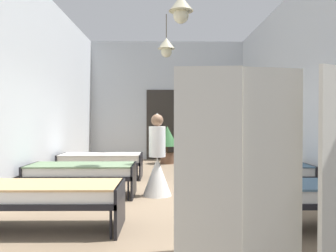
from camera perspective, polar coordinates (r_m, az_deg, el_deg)
ground_plane at (r=6.39m, az=0.15°, el=-11.80°), size 5.83×12.20×0.10m
room_shell at (r=7.44m, az=0.04°, el=6.20°), size 5.63×11.80×4.07m
bed_left_row_0 at (r=4.67m, az=-19.44°, el=-10.52°), size 1.90×0.84×0.57m
bed_right_row_0 at (r=4.72m, az=20.11°, el=-10.40°), size 1.90×0.84×0.57m
bed_left_row_1 at (r=6.47m, az=-13.94°, el=-7.27°), size 1.90×0.84×0.57m
bed_right_row_1 at (r=6.51m, az=14.15°, el=-7.22°), size 1.90×0.84×0.57m
bed_left_row_2 at (r=8.32m, az=-10.89°, el=-5.41°), size 1.90×0.84×0.57m
bed_right_row_2 at (r=8.34m, az=10.83°, el=-5.39°), size 1.90×0.84×0.57m
nurse_near_aisle at (r=3.69m, az=7.97°, el=-12.13°), size 0.52×0.52×1.49m
nurse_mid_aisle at (r=6.32m, az=-1.78°, el=-6.60°), size 0.52×0.52×1.49m
potted_plant at (r=10.87m, az=-0.13°, el=-2.31°), size 0.66×0.66×1.18m
privacy_screen at (r=2.34m, az=16.92°, el=-11.82°), size 1.24×0.24×1.70m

